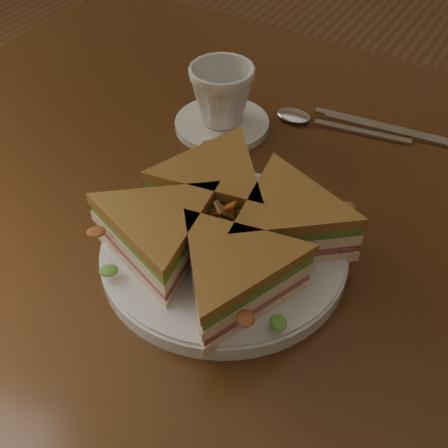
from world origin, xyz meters
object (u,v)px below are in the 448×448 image
Objects in this scene: sandwich_wedges at (224,228)px; saucer at (222,124)px; plate at (224,253)px; coffee_cup at (222,95)px; spoon at (310,120)px; knife at (387,129)px; table at (299,271)px.

saucer is at bearing 121.64° from sandwich_wedges.
sandwich_wedges is at bearing 0.00° from plate.
coffee_cup reaches higher than saucer.
spoon is at bearing 96.54° from plate.
plate is 0.04m from sandwich_wedges.
coffee_cup is at bearing -153.21° from spoon.
sandwich_wedges is 3.75× the size of coffee_cup.
spoon is at bearing -165.31° from knife.
saucer is at bearing 150.52° from table.
coffee_cup is (-0.13, 0.21, 0.04)m from plate.
plate is 0.32m from knife.
knife is at bearing 78.59° from sandwich_wedges.
coffee_cup is (-0.17, 0.10, 0.15)m from table.
spoon is (-0.08, 0.17, 0.10)m from table.
knife is 0.23m from coffee_cup.
coffee_cup is (-0.19, -0.11, 0.05)m from knife.
spoon is (-0.03, 0.28, -0.04)m from sandwich_wedges.
plate is 1.20× the size of knife.
coffee_cup is (0.00, 0.00, 0.04)m from saucer.
knife is (0.10, 0.04, -0.00)m from spoon.
sandwich_wedges is at bearing -58.36° from saucer.
coffee_cup is at bearing 0.00° from saucer.
knife is 1.70× the size of saucer.
sandwich_wedges reaches higher than table.
plate is 0.25m from saucer.
saucer is at bearing 0.00° from coffee_cup.
plate is 1.41× the size of spoon.
spoon reaches higher than knife.
knife reaches higher than table.
coffee_cup reaches higher than sandwich_wedges.
saucer reaches higher than table.
sandwich_wedges is at bearing -111.01° from table.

